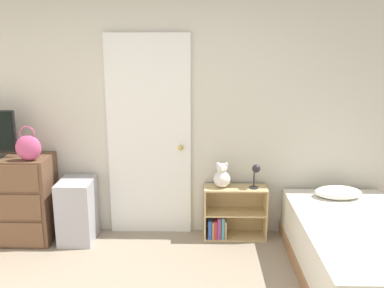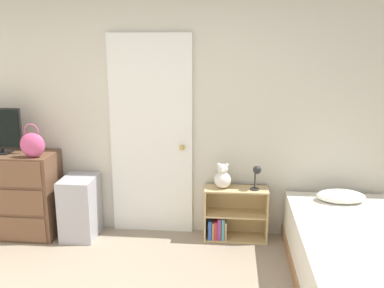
{
  "view_description": "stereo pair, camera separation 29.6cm",
  "coord_description": "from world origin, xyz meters",
  "px_view_note": "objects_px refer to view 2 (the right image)",
  "views": [
    {
      "loc": [
        0.4,
        -2.23,
        2.04
      ],
      "look_at": [
        0.32,
        1.83,
        1.04
      ],
      "focal_mm": 40.0,
      "sensor_mm": 36.0,
      "label": 1
    },
    {
      "loc": [
        0.69,
        -2.21,
        2.04
      ],
      "look_at": [
        0.32,
        1.83,
        1.04
      ],
      "focal_mm": 40.0,
      "sensor_mm": 36.0,
      "label": 2
    }
  ],
  "objects_px": {
    "storage_bin": "(80,207)",
    "desk_lamp": "(257,173)",
    "dresser": "(12,194)",
    "teddy_bear": "(223,177)",
    "tv": "(0,130)",
    "bookshelf": "(231,217)",
    "bed": "(357,258)",
    "handbag": "(32,145)"
  },
  "relations": [
    {
      "from": "tv",
      "to": "bookshelf",
      "type": "xyz_separation_m",
      "value": [
        2.36,
        0.11,
        -0.9
      ]
    },
    {
      "from": "desk_lamp",
      "to": "handbag",
      "type": "bearing_deg",
      "value": -175.19
    },
    {
      "from": "desk_lamp",
      "to": "storage_bin",
      "type": "bearing_deg",
      "value": -178.27
    },
    {
      "from": "tv",
      "to": "handbag",
      "type": "relative_size",
      "value": 1.38
    },
    {
      "from": "dresser",
      "to": "bed",
      "type": "xyz_separation_m",
      "value": [
        3.36,
        -0.7,
        -0.19
      ]
    },
    {
      "from": "teddy_bear",
      "to": "desk_lamp",
      "type": "height_order",
      "value": "teddy_bear"
    },
    {
      "from": "tv",
      "to": "handbag",
      "type": "bearing_deg",
      "value": -16.64
    },
    {
      "from": "bed",
      "to": "bookshelf",
      "type": "bearing_deg",
      "value": 142.75
    },
    {
      "from": "dresser",
      "to": "storage_bin",
      "type": "distance_m",
      "value": 0.74
    },
    {
      "from": "tv",
      "to": "teddy_bear",
      "type": "distance_m",
      "value": 2.32
    },
    {
      "from": "handbag",
      "to": "bookshelf",
      "type": "height_order",
      "value": "handbag"
    },
    {
      "from": "tv",
      "to": "bed",
      "type": "relative_size",
      "value": 0.25
    },
    {
      "from": "storage_bin",
      "to": "bed",
      "type": "height_order",
      "value": "storage_bin"
    },
    {
      "from": "handbag",
      "to": "desk_lamp",
      "type": "xyz_separation_m",
      "value": [
        2.22,
        0.19,
        -0.29
      ]
    },
    {
      "from": "storage_bin",
      "to": "teddy_bear",
      "type": "bearing_deg",
      "value": 3.49
    },
    {
      "from": "teddy_bear",
      "to": "handbag",
      "type": "bearing_deg",
      "value": -173.26
    },
    {
      "from": "bookshelf",
      "to": "teddy_bear",
      "type": "distance_m",
      "value": 0.44
    },
    {
      "from": "teddy_bear",
      "to": "tv",
      "type": "bearing_deg",
      "value": -177.32
    },
    {
      "from": "tv",
      "to": "handbag",
      "type": "height_order",
      "value": "tv"
    },
    {
      "from": "desk_lamp",
      "to": "bed",
      "type": "distance_m",
      "value": 1.21
    },
    {
      "from": "bookshelf",
      "to": "teddy_bear",
      "type": "xyz_separation_m",
      "value": [
        -0.1,
        -0.01,
        0.43
      ]
    },
    {
      "from": "dresser",
      "to": "storage_bin",
      "type": "relative_size",
      "value": 1.48
    },
    {
      "from": "bookshelf",
      "to": "desk_lamp",
      "type": "height_order",
      "value": "desk_lamp"
    },
    {
      "from": "dresser",
      "to": "teddy_bear",
      "type": "height_order",
      "value": "dresser"
    },
    {
      "from": "tv",
      "to": "teddy_bear",
      "type": "relative_size",
      "value": 1.76
    },
    {
      "from": "desk_lamp",
      "to": "teddy_bear",
      "type": "bearing_deg",
      "value": 173.99
    },
    {
      "from": "tv",
      "to": "bookshelf",
      "type": "relative_size",
      "value": 0.73
    },
    {
      "from": "handbag",
      "to": "storage_bin",
      "type": "xyz_separation_m",
      "value": [
        0.39,
        0.13,
        -0.7
      ]
    },
    {
      "from": "tv",
      "to": "storage_bin",
      "type": "relative_size",
      "value": 0.73
    },
    {
      "from": "dresser",
      "to": "tv",
      "type": "distance_m",
      "value": 0.69
    },
    {
      "from": "dresser",
      "to": "tv",
      "type": "height_order",
      "value": "tv"
    },
    {
      "from": "dresser",
      "to": "bed",
      "type": "bearing_deg",
      "value": -11.68
    },
    {
      "from": "dresser",
      "to": "bookshelf",
      "type": "relative_size",
      "value": 1.48
    },
    {
      "from": "dresser",
      "to": "storage_bin",
      "type": "height_order",
      "value": "dresser"
    },
    {
      "from": "handbag",
      "to": "desk_lamp",
      "type": "bearing_deg",
      "value": 4.81
    },
    {
      "from": "tv",
      "to": "storage_bin",
      "type": "bearing_deg",
      "value": 1.14
    },
    {
      "from": "storage_bin",
      "to": "desk_lamp",
      "type": "distance_m",
      "value": 1.87
    },
    {
      "from": "handbag",
      "to": "bookshelf",
      "type": "xyz_separation_m",
      "value": [
        1.98,
        0.23,
        -0.78
      ]
    },
    {
      "from": "storage_bin",
      "to": "teddy_bear",
      "type": "distance_m",
      "value": 1.53
    },
    {
      "from": "desk_lamp",
      "to": "bed",
      "type": "relative_size",
      "value": 0.14
    },
    {
      "from": "handbag",
      "to": "teddy_bear",
      "type": "height_order",
      "value": "handbag"
    },
    {
      "from": "tv",
      "to": "bed",
      "type": "bearing_deg",
      "value": -11.39
    }
  ]
}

